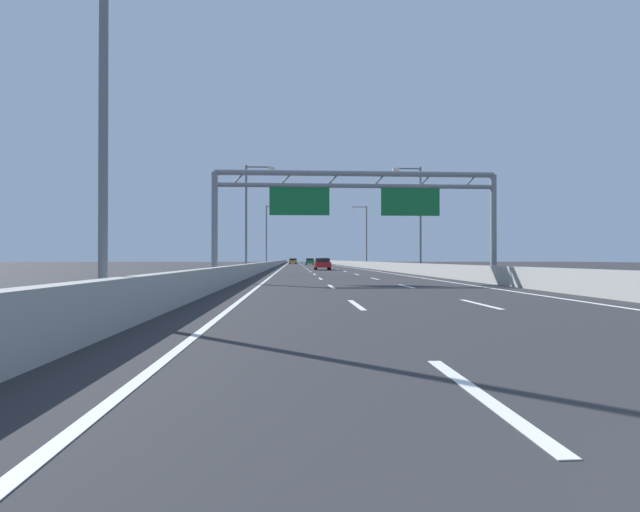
{
  "coord_description": "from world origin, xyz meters",
  "views": [
    {
      "loc": [
        -3.59,
        -1.01,
        1.31
      ],
      "look_at": [
        0.76,
        76.75,
        1.8
      ],
      "focal_mm": 26.85,
      "sensor_mm": 36.0,
      "label": 1
    }
  ],
  "objects_px": {
    "orange_car": "(292,261)",
    "silver_car": "(294,261)",
    "streetlamp_left_mid": "(249,212)",
    "streetlamp_left_far": "(268,232)",
    "green_car": "(310,262)",
    "streetlamp_left_near": "(114,70)",
    "sign_gantry": "(356,198)",
    "white_car": "(324,261)",
    "red_car": "(322,264)",
    "streetlamp_right_mid": "(418,213)",
    "streetlamp_right_far": "(365,233)"
  },
  "relations": [
    {
      "from": "orange_car",
      "to": "red_car",
      "type": "xyz_separation_m",
      "value": [
        3.7,
        -70.33,
        -0.03
      ]
    },
    {
      "from": "streetlamp_left_mid",
      "to": "streetlamp_right_mid",
      "type": "relative_size",
      "value": 1.0
    },
    {
      "from": "streetlamp_left_mid",
      "to": "streetlamp_left_far",
      "type": "bearing_deg",
      "value": 90.0
    },
    {
      "from": "sign_gantry",
      "to": "streetlamp_right_far",
      "type": "bearing_deg",
      "value": 80.78
    },
    {
      "from": "red_car",
      "to": "silver_car",
      "type": "height_order",
      "value": "silver_car"
    },
    {
      "from": "green_car",
      "to": "streetlamp_left_near",
      "type": "bearing_deg",
      "value": -94.56
    },
    {
      "from": "streetlamp_left_near",
      "to": "streetlamp_right_mid",
      "type": "relative_size",
      "value": 1.0
    },
    {
      "from": "streetlamp_left_near",
      "to": "sign_gantry",
      "type": "bearing_deg",
      "value": 65.78
    },
    {
      "from": "streetlamp_right_far",
      "to": "red_car",
      "type": "xyz_separation_m",
      "value": [
        -7.58,
        -16.03,
        -4.66
      ]
    },
    {
      "from": "streetlamp_left_far",
      "to": "white_car",
      "type": "relative_size",
      "value": 2.09
    },
    {
      "from": "green_car",
      "to": "red_car",
      "type": "xyz_separation_m",
      "value": [
        -0.16,
        -47.59,
        -0.02
      ]
    },
    {
      "from": "orange_car",
      "to": "red_car",
      "type": "distance_m",
      "value": 70.42
    },
    {
      "from": "silver_car",
      "to": "streetlamp_left_far",
      "type": "bearing_deg",
      "value": -93.65
    },
    {
      "from": "red_car",
      "to": "orange_car",
      "type": "bearing_deg",
      "value": 93.01
    },
    {
      "from": "streetlamp_left_mid",
      "to": "streetlamp_left_far",
      "type": "xyz_separation_m",
      "value": [
        0.0,
        31.33,
        0.0
      ]
    },
    {
      "from": "sign_gantry",
      "to": "streetlamp_left_mid",
      "type": "bearing_deg",
      "value": 116.78
    },
    {
      "from": "silver_car",
      "to": "streetlamp_right_mid",
      "type": "bearing_deg",
      "value": -83.38
    },
    {
      "from": "streetlamp_left_far",
      "to": "green_car",
      "type": "height_order",
      "value": "streetlamp_left_far"
    },
    {
      "from": "streetlamp_right_mid",
      "to": "orange_car",
      "type": "distance_m",
      "value": 86.49
    },
    {
      "from": "orange_car",
      "to": "streetlamp_left_far",
      "type": "bearing_deg",
      "value": -93.85
    },
    {
      "from": "white_car",
      "to": "orange_car",
      "type": "bearing_deg",
      "value": 110.51
    },
    {
      "from": "streetlamp_left_near",
      "to": "streetlamp_left_far",
      "type": "height_order",
      "value": "same"
    },
    {
      "from": "streetlamp_right_mid",
      "to": "red_car",
      "type": "bearing_deg",
      "value": 116.36
    },
    {
      "from": "streetlamp_right_mid",
      "to": "orange_car",
      "type": "bearing_deg",
      "value": 97.5
    },
    {
      "from": "white_car",
      "to": "streetlamp_right_far",
      "type": "bearing_deg",
      "value": -83.41
    },
    {
      "from": "orange_car",
      "to": "silver_car",
      "type": "bearing_deg",
      "value": 87.64
    },
    {
      "from": "streetlamp_left_near",
      "to": "streetlamp_left_far",
      "type": "distance_m",
      "value": 62.66
    },
    {
      "from": "red_car",
      "to": "streetlamp_left_mid",
      "type": "bearing_deg",
      "value": -115.66
    },
    {
      "from": "streetlamp_right_far",
      "to": "streetlamp_left_mid",
      "type": "bearing_deg",
      "value": -115.48
    },
    {
      "from": "streetlamp_right_mid",
      "to": "white_car",
      "type": "xyz_separation_m",
      "value": [
        -4.04,
        66.28,
        -4.62
      ]
    },
    {
      "from": "streetlamp_left_far",
      "to": "green_car",
      "type": "distance_m",
      "value": 32.77
    },
    {
      "from": "streetlamp_right_mid",
      "to": "orange_car",
      "type": "xyz_separation_m",
      "value": [
        -11.28,
        85.63,
        -4.64
      ]
    },
    {
      "from": "white_car",
      "to": "orange_car",
      "type": "distance_m",
      "value": 20.66
    },
    {
      "from": "streetlamp_left_near",
      "to": "streetlamp_left_mid",
      "type": "xyz_separation_m",
      "value": [
        0.0,
        31.33,
        0.0
      ]
    },
    {
      "from": "red_car",
      "to": "silver_car",
      "type": "relative_size",
      "value": 0.99
    },
    {
      "from": "streetlamp_left_far",
      "to": "streetlamp_right_mid",
      "type": "bearing_deg",
      "value": -64.52
    },
    {
      "from": "streetlamp_right_far",
      "to": "orange_car",
      "type": "bearing_deg",
      "value": 101.73
    },
    {
      "from": "streetlamp_right_far",
      "to": "silver_car",
      "type": "bearing_deg",
      "value": 99.86
    },
    {
      "from": "streetlamp_right_mid",
      "to": "streetlamp_left_far",
      "type": "bearing_deg",
      "value": 115.48
    },
    {
      "from": "streetlamp_left_far",
      "to": "silver_car",
      "type": "relative_size",
      "value": 2.25
    },
    {
      "from": "streetlamp_right_mid",
      "to": "white_car",
      "type": "bearing_deg",
      "value": 93.49
    },
    {
      "from": "streetlamp_right_far",
      "to": "silver_car",
      "type": "distance_m",
      "value": 63.96
    },
    {
      "from": "streetlamp_left_mid",
      "to": "streetlamp_left_far",
      "type": "height_order",
      "value": "same"
    },
    {
      "from": "streetlamp_left_mid",
      "to": "green_car",
      "type": "bearing_deg",
      "value": 83.19
    },
    {
      "from": "sign_gantry",
      "to": "silver_car",
      "type": "bearing_deg",
      "value": 91.81
    },
    {
      "from": "streetlamp_right_mid",
      "to": "white_car",
      "type": "height_order",
      "value": "streetlamp_right_mid"
    },
    {
      "from": "orange_car",
      "to": "silver_car",
      "type": "xyz_separation_m",
      "value": [
        0.35,
        8.55,
        0.0
      ]
    },
    {
      "from": "white_car",
      "to": "red_car",
      "type": "relative_size",
      "value": 1.09
    },
    {
      "from": "streetlamp_left_mid",
      "to": "streetlamp_right_far",
      "type": "xyz_separation_m",
      "value": [
        14.93,
        31.33,
        0.0
      ]
    },
    {
      "from": "sign_gantry",
      "to": "streetlamp_right_far",
      "type": "height_order",
      "value": "streetlamp_right_far"
    }
  ]
}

